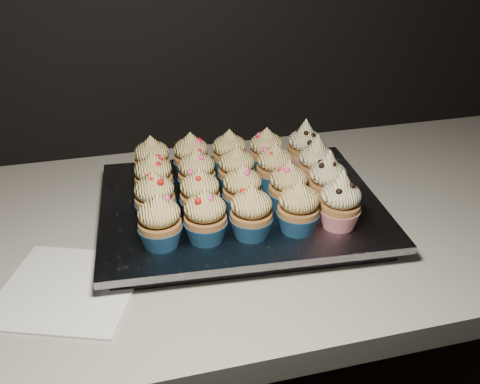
{
  "coord_description": "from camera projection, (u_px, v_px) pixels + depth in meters",
  "views": [
    {
      "loc": [
        -0.42,
        0.95,
        1.38
      ],
      "look_at": [
        -0.23,
        1.69,
        0.95
      ],
      "focal_mm": 40.0,
      "sensor_mm": 36.0,
      "label": 1
    }
  ],
  "objects": [
    {
      "name": "napkin",
      "position": [
        69.0,
        288.0,
        0.73
      ],
      "size": [
        0.23,
        0.23,
        0.0
      ],
      "primitive_type": "cube",
      "rotation": [
        0.0,
        0.0,
        -0.36
      ],
      "color": "white",
      "rests_on": "worktop"
    },
    {
      "name": "cupcake_3",
      "position": [
        298.0,
        208.0,
        0.78
      ],
      "size": [
        0.06,
        0.06,
        0.08
      ],
      "color": "navy",
      "rests_on": "foil_lining"
    },
    {
      "name": "cupcake_1",
      "position": [
        205.0,
        217.0,
        0.76
      ],
      "size": [
        0.06,
        0.06,
        0.08
      ],
      "color": "navy",
      "rests_on": "foil_lining"
    },
    {
      "name": "cupcake_5",
      "position": [
        155.0,
        198.0,
        0.81
      ],
      "size": [
        0.06,
        0.06,
        0.08
      ],
      "color": "navy",
      "rests_on": "foil_lining"
    },
    {
      "name": "cupcake_10",
      "position": [
        154.0,
        178.0,
        0.87
      ],
      "size": [
        0.06,
        0.06,
        0.08
      ],
      "color": "navy",
      "rests_on": "foil_lining"
    },
    {
      "name": "cupcake_4",
      "position": [
        340.0,
        203.0,
        0.79
      ],
      "size": [
        0.06,
        0.06,
        0.1
      ],
      "color": "red",
      "rests_on": "foil_lining"
    },
    {
      "name": "cupcake_11",
      "position": [
        197.0,
        174.0,
        0.88
      ],
      "size": [
        0.06,
        0.06,
        0.08
      ],
      "color": "navy",
      "rests_on": "foil_lining"
    },
    {
      "name": "cupcake_14",
      "position": [
        316.0,
        164.0,
        0.91
      ],
      "size": [
        0.06,
        0.06,
        0.1
      ],
      "color": "red",
      "rests_on": "foil_lining"
    },
    {
      "name": "cupcake_0",
      "position": [
        160.0,
        222.0,
        0.75
      ],
      "size": [
        0.06,
        0.06,
        0.08
      ],
      "color": "navy",
      "rests_on": "foil_lining"
    },
    {
      "name": "baking_tray",
      "position": [
        240.0,
        212.0,
        0.89
      ],
      "size": [
        0.44,
        0.35,
        0.02
      ],
      "primitive_type": "cube",
      "rotation": [
        0.0,
        0.0,
        -0.08
      ],
      "color": "black",
      "rests_on": "worktop"
    },
    {
      "name": "cupcake_12",
      "position": [
        237.0,
        170.0,
        0.89
      ],
      "size": [
        0.06,
        0.06,
        0.08
      ],
      "color": "navy",
      "rests_on": "foil_lining"
    },
    {
      "name": "cupcake_16",
      "position": [
        191.0,
        157.0,
        0.94
      ],
      "size": [
        0.06,
        0.06,
        0.08
      ],
      "color": "navy",
      "rests_on": "foil_lining"
    },
    {
      "name": "cupcake_7",
      "position": [
        242.0,
        190.0,
        0.83
      ],
      "size": [
        0.06,
        0.06,
        0.08
      ],
      "color": "navy",
      "rests_on": "foil_lining"
    },
    {
      "name": "cabinet",
      "position": [
        340.0,
        382.0,
        1.18
      ],
      "size": [
        2.4,
        0.6,
        0.86
      ],
      "primitive_type": "cube",
      "color": "black",
      "rests_on": "ground"
    },
    {
      "name": "cupcake_8",
      "position": [
        288.0,
        187.0,
        0.84
      ],
      "size": [
        0.06,
        0.06,
        0.08
      ],
      "color": "navy",
      "rests_on": "foil_lining"
    },
    {
      "name": "cupcake_15",
      "position": [
        152.0,
        160.0,
        0.93
      ],
      "size": [
        0.06,
        0.06,
        0.08
      ],
      "color": "navy",
      "rests_on": "foil_lining"
    },
    {
      "name": "cupcake_17",
      "position": [
        230.0,
        154.0,
        0.95
      ],
      "size": [
        0.06,
        0.06,
        0.08
      ],
      "color": "navy",
      "rests_on": "foil_lining"
    },
    {
      "name": "cupcake_13",
      "position": [
        275.0,
        168.0,
        0.9
      ],
      "size": [
        0.06,
        0.06,
        0.08
      ],
      "color": "navy",
      "rests_on": "foil_lining"
    },
    {
      "name": "cupcake_18",
      "position": [
        266.0,
        152.0,
        0.96
      ],
      "size": [
        0.06,
        0.06,
        0.08
      ],
      "color": "navy",
      "rests_on": "foil_lining"
    },
    {
      "name": "cupcake_19",
      "position": [
        305.0,
        147.0,
        0.97
      ],
      "size": [
        0.06,
        0.06,
        0.1
      ],
      "color": "red",
      "rests_on": "foil_lining"
    },
    {
      "name": "cupcake_2",
      "position": [
        251.0,
        213.0,
        0.77
      ],
      "size": [
        0.06,
        0.06,
        0.08
      ],
      "color": "navy",
      "rests_on": "foil_lining"
    },
    {
      "name": "foil_lining",
      "position": [
        240.0,
        204.0,
        0.88
      ],
      "size": [
        0.48,
        0.39,
        0.01
      ],
      "primitive_type": "cube",
      "rotation": [
        0.0,
        0.0,
        -0.08
      ],
      "color": "silver",
      "rests_on": "baking_tray"
    },
    {
      "name": "cupcake_6",
      "position": [
        200.0,
        195.0,
        0.82
      ],
      "size": [
        0.06,
        0.06,
        0.08
      ],
      "color": "navy",
      "rests_on": "foil_lining"
    },
    {
      "name": "cupcake_9",
      "position": [
        327.0,
        181.0,
        0.85
      ],
      "size": [
        0.06,
        0.06,
        0.1
      ],
      "color": "red",
      "rests_on": "foil_lining"
    },
    {
      "name": "worktop",
      "position": [
        363.0,
        208.0,
        0.96
      ],
      "size": [
        2.44,
        0.64,
        0.04
      ],
      "primitive_type": "cube",
      "color": "beige",
      "rests_on": "cabinet"
    }
  ]
}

